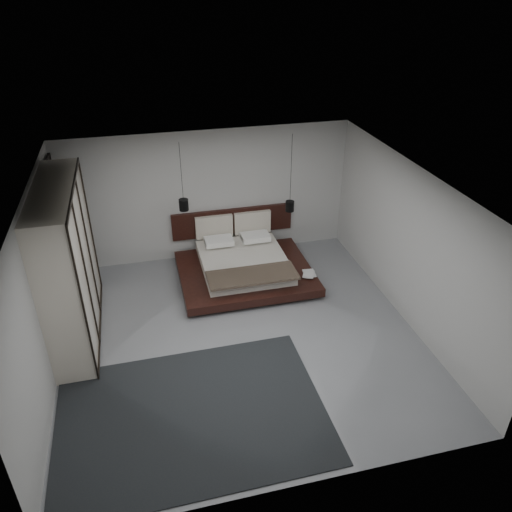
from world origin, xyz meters
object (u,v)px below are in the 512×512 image
object	(u,v)px
pendant_left	(184,205)
pendant_right	(290,206)
lattice_screen	(60,226)
rug	(192,415)
wardrobe	(67,265)
bed	(243,264)

from	to	relation	value
pendant_left	pendant_right	size ratio (longest dim) A/B	0.84
lattice_screen	pendant_left	distance (m)	2.36
pendant_right	rug	world-z (taller)	pendant_right
lattice_screen	rug	bearing A→B (deg)	-64.86
pendant_right	rug	size ratio (longest dim) A/B	0.43
pendant_right	wardrobe	distance (m)	4.51
pendant_left	rug	distance (m)	4.21
lattice_screen	bed	bearing A→B (deg)	-8.88
pendant_right	wardrobe	size ratio (longest dim) A/B	0.59
lattice_screen	pendant_right	bearing A→B (deg)	-1.68
lattice_screen	pendant_left	size ratio (longest dim) A/B	1.91
wardrobe	lattice_screen	bearing A→B (deg)	98.96
bed	rug	world-z (taller)	bed
rug	pendant_right	bearing A→B (deg)	55.84
pendant_right	wardrobe	world-z (taller)	pendant_right
pendant_left	rug	xyz separation A→B (m)	(-0.46, -3.89, -1.55)
bed	pendant_left	world-z (taller)	pendant_left
lattice_screen	wardrobe	xyz separation A→B (m)	(0.25, -1.59, 0.04)
bed	pendant_right	xyz separation A→B (m)	(1.09, 0.40, 1.01)
wardrobe	rug	size ratio (longest dim) A/B	0.72
pendant_left	wardrobe	world-z (taller)	pendant_left
rug	pendant_left	bearing A→B (deg)	83.22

